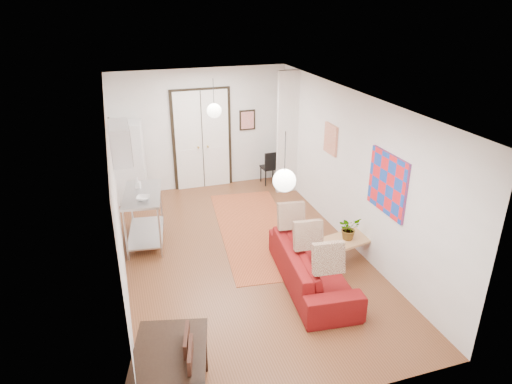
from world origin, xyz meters
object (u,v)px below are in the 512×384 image
object	(u,v)px
dining_chair_far	(171,371)
black_side_chair	(268,163)
coffee_table	(348,241)
fridge	(130,162)
dining_chair_near	(168,356)
kitchen_counter	(144,210)
dining_table	(169,369)
sofa	(312,266)

from	to	relation	value
dining_chair_far	black_side_chair	size ratio (longest dim) A/B	1.13
coffee_table	fridge	bearing A→B (deg)	131.98
dining_chair_far	dining_chair_near	bearing A→B (deg)	-166.44
coffee_table	kitchen_counter	size ratio (longest dim) A/B	0.74
kitchen_counter	fridge	xyz separation A→B (m)	(-0.10, 2.13, 0.24)
dining_table	dining_chair_near	world-z (taller)	dining_chair_near
coffee_table	black_side_chair	size ratio (longest dim) A/B	1.22
coffee_table	sofa	bearing A→B (deg)	-151.15
dining_table	black_side_chair	distance (m)	7.22
coffee_table	dining_table	size ratio (longest dim) A/B	0.67
fridge	dining_chair_near	bearing A→B (deg)	-81.68
sofa	dining_chair_far	xyz separation A→B (m)	(-2.54, -1.80, 0.23)
coffee_table	dining_chair_far	distance (m)	4.17
dining_chair_far	fridge	bearing A→B (deg)	-166.14
dining_chair_near	black_side_chair	distance (m)	6.91
dining_chair_far	black_side_chair	distance (m)	7.12
fridge	black_side_chair	size ratio (longest dim) A/B	2.14
kitchen_counter	fridge	distance (m)	2.15
coffee_table	black_side_chair	xyz separation A→B (m)	(-0.12, 3.97, 0.13)
sofa	kitchen_counter	size ratio (longest dim) A/B	1.62
fridge	dining_chair_far	xyz separation A→B (m)	(0.03, -6.20, -0.36)
dining_table	dining_chair_near	size ratio (longest dim) A/B	1.61
fridge	dining_chair_far	bearing A→B (deg)	-81.70
sofa	fridge	distance (m)	5.13
dining_chair_far	dining_table	bearing A→B (deg)	-4.99
sofa	dining_table	distance (m)	3.22
kitchen_counter	fridge	world-z (taller)	fridge
fridge	kitchen_counter	bearing A→B (deg)	-79.22
fridge	coffee_table	bearing A→B (deg)	-40.02
kitchen_counter	black_side_chair	size ratio (longest dim) A/B	1.65
dining_chair_far	black_side_chair	xyz separation A→B (m)	(3.34, 6.28, -0.06)
coffee_table	dining_chair_near	distance (m)	4.04
dining_chair_far	black_side_chair	world-z (taller)	dining_chair_far
kitchen_counter	black_side_chair	xyz separation A→B (m)	(3.27, 2.21, -0.19)
dining_chair_near	coffee_table	bearing A→B (deg)	134.45
fridge	dining_table	world-z (taller)	fridge
kitchen_counter	dining_table	xyz separation A→B (m)	(-0.10, -4.17, 0.01)
dining_chair_near	sofa	bearing A→B (deg)	135.17
coffee_table	black_side_chair	bearing A→B (deg)	91.78
kitchen_counter	dining_table	distance (m)	4.17
dining_chair_far	coffee_table	bearing A→B (deg)	137.26
sofa	fridge	bearing A→B (deg)	36.11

